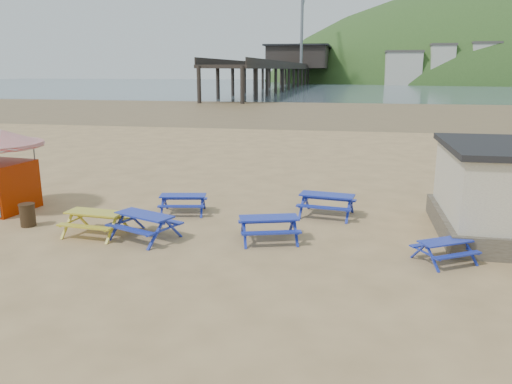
# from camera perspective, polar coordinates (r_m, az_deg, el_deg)

# --- Properties ---
(ground) EXTENTS (400.00, 400.00, 0.00)m
(ground) POSITION_cam_1_polar(r_m,az_deg,el_deg) (17.84, -1.75, -4.22)
(ground) COLOR tan
(ground) RESTS_ON ground
(wet_sand) EXTENTS (400.00, 400.00, 0.00)m
(wet_sand) POSITION_cam_1_polar(r_m,az_deg,el_deg) (71.85, 8.02, 9.29)
(wet_sand) COLOR olive
(wet_sand) RESTS_ON ground
(sea) EXTENTS (400.00, 400.00, 0.00)m
(sea) POSITION_cam_1_polar(r_m,az_deg,el_deg) (186.66, 10.00, 11.94)
(sea) COLOR #485A66
(sea) RESTS_ON ground
(picnic_table_blue_a) EXTENTS (2.01, 1.74, 0.74)m
(picnic_table_blue_a) POSITION_cam_1_polar(r_m,az_deg,el_deg) (19.84, -8.32, -1.37)
(picnic_table_blue_a) COLOR #160E98
(picnic_table_blue_a) RESTS_ON ground
(picnic_table_blue_c) EXTENTS (2.26, 1.92, 0.86)m
(picnic_table_blue_c) POSITION_cam_1_polar(r_m,az_deg,el_deg) (19.45, 8.09, -1.49)
(picnic_table_blue_c) COLOR #160E98
(picnic_table_blue_c) RESTS_ON ground
(picnic_table_blue_d) EXTENTS (2.50, 2.28, 0.85)m
(picnic_table_blue_d) POSITION_cam_1_polar(r_m,az_deg,el_deg) (17.11, -12.58, -3.84)
(picnic_table_blue_d) COLOR #160E98
(picnic_table_blue_d) RESTS_ON ground
(picnic_table_blue_e) EXTENTS (2.30, 2.05, 0.81)m
(picnic_table_blue_e) POSITION_cam_1_polar(r_m,az_deg,el_deg) (16.53, 1.47, -4.22)
(picnic_table_blue_e) COLOR #160E98
(picnic_table_blue_e) RESTS_ON ground
(picnic_table_blue_f) EXTENTS (2.01, 1.90, 0.66)m
(picnic_table_blue_f) POSITION_cam_1_polar(r_m,az_deg,el_deg) (15.76, 20.75, -6.34)
(picnic_table_blue_f) COLOR #160E98
(picnic_table_blue_f) RESTS_ON ground
(picnic_table_yellow) EXTENTS (2.10, 1.76, 0.83)m
(picnic_table_yellow) POSITION_cam_1_polar(r_m,az_deg,el_deg) (17.93, -17.84, -3.42)
(picnic_table_yellow) COLOR gold
(picnic_table_yellow) RESTS_ON ground
(litter_bin) EXTENTS (0.57, 0.57, 0.83)m
(litter_bin) POSITION_cam_1_polar(r_m,az_deg,el_deg) (19.81, -24.65, -2.38)
(litter_bin) COLOR #3B2416
(litter_bin) RESTS_ON ground
(pier) EXTENTS (24.00, 220.00, 39.29)m
(pier) POSITION_cam_1_polar(r_m,az_deg,el_deg) (195.98, 4.71, 13.77)
(pier) COLOR black
(pier) RESTS_ON ground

